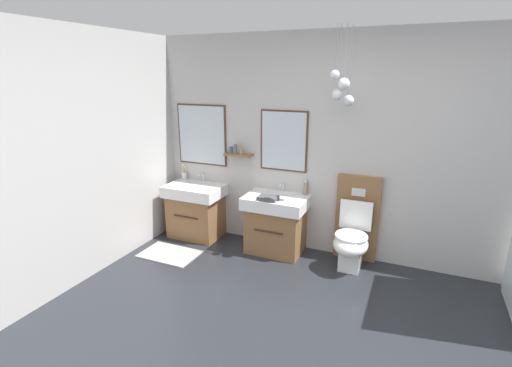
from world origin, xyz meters
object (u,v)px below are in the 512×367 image
(vanity_sink_right, at_px, (276,222))
(folded_hand_towel, at_px, (268,198))
(soap_dispenser, at_px, (306,188))
(vanity_sink_left, at_px, (196,209))
(toothbrush_cup, at_px, (184,175))
(toilet, at_px, (354,234))

(vanity_sink_right, height_order, folded_hand_towel, folded_hand_towel)
(folded_hand_towel, bearing_deg, soap_dispenser, 46.94)
(vanity_sink_left, height_order, folded_hand_towel, folded_hand_towel)
(soap_dispenser, bearing_deg, vanity_sink_right, -146.55)
(vanity_sink_left, bearing_deg, soap_dispenser, 7.82)
(toothbrush_cup, relative_size, folded_hand_towel, 0.94)
(vanity_sink_left, relative_size, folded_hand_towel, 3.31)
(toilet, relative_size, toothbrush_cup, 4.85)
(vanity_sink_left, bearing_deg, folded_hand_towel, -8.58)
(vanity_sink_right, bearing_deg, toothbrush_cup, 172.53)
(folded_hand_towel, bearing_deg, toilet, 11.09)
(vanity_sink_right, relative_size, soap_dispenser, 3.97)
(toilet, xyz_separation_m, soap_dispenser, (-0.62, 0.17, 0.40))
(vanity_sink_left, height_order, toilet, toilet)
(vanity_sink_left, height_order, soap_dispenser, soap_dispenser)
(vanity_sink_left, distance_m, folded_hand_towel, 1.15)
(toothbrush_cup, bearing_deg, soap_dispenser, 0.33)
(toilet, distance_m, folded_hand_towel, 1.03)
(vanity_sink_left, distance_m, soap_dispenser, 1.49)
(vanity_sink_right, distance_m, soap_dispenser, 0.54)
(toothbrush_cup, bearing_deg, vanity_sink_right, -7.47)
(toilet, distance_m, soap_dispenser, 0.76)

